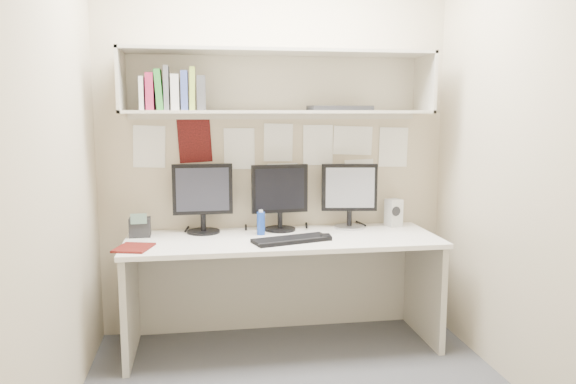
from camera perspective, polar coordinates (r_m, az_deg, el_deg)
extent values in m
cube|color=#B9AA8D|center=(3.89, -1.30, 4.76)|extent=(2.40, 0.02, 2.60)
cube|color=#B9AA8D|center=(1.93, 6.66, 1.26)|extent=(2.40, 0.02, 2.60)
cube|color=#B9AA8D|center=(2.94, -22.38, 3.05)|extent=(0.02, 2.00, 2.60)
cube|color=#B9AA8D|center=(3.34, 22.13, 3.60)|extent=(0.02, 2.00, 2.60)
cube|color=white|center=(3.62, -0.50, -4.86)|extent=(2.00, 0.70, 0.03)
cube|color=#BEB7A5|center=(4.03, -1.19, -8.88)|extent=(1.96, 0.02, 0.70)
cube|color=#BEB7A5|center=(3.69, -0.90, 8.15)|extent=(2.00, 0.38, 0.02)
cube|color=#BEB7A5|center=(3.71, -0.91, 14.03)|extent=(2.00, 0.38, 0.02)
cube|color=#BEB7A5|center=(3.87, -1.29, 10.96)|extent=(2.00, 0.02, 0.40)
cube|color=#BEB7A5|center=(3.69, -16.60, 10.77)|extent=(0.02, 0.38, 0.40)
cube|color=#BEB7A5|center=(3.96, 13.69, 10.67)|extent=(0.02, 0.38, 0.40)
cylinder|color=black|center=(3.79, -8.58, -4.00)|extent=(0.22, 0.22, 0.02)
cylinder|color=black|center=(3.78, -8.60, -3.08)|extent=(0.04, 0.04, 0.11)
cube|color=black|center=(3.76, -8.67, 0.28)|extent=(0.40, 0.04, 0.34)
cube|color=black|center=(3.74, -8.67, 0.24)|extent=(0.35, 0.01, 0.29)
cylinder|color=black|center=(3.83, -0.81, -3.79)|extent=(0.21, 0.21, 0.02)
cylinder|color=black|center=(3.82, -0.81, -2.90)|extent=(0.03, 0.03, 0.11)
cube|color=black|center=(3.79, -0.85, 0.34)|extent=(0.39, 0.07, 0.33)
cube|color=black|center=(3.77, -0.80, 0.30)|extent=(0.34, 0.03, 0.28)
cylinder|color=#A5A5AA|center=(3.93, 6.24, -3.54)|extent=(0.21, 0.21, 0.02)
cylinder|color=black|center=(3.91, 6.25, -2.68)|extent=(0.03, 0.03, 0.11)
cube|color=black|center=(3.89, 6.25, 0.46)|extent=(0.38, 0.09, 0.32)
cube|color=silver|center=(3.87, 6.33, 0.43)|extent=(0.33, 0.05, 0.28)
cube|color=black|center=(3.50, 0.36, -4.87)|extent=(0.51, 0.30, 0.02)
cube|color=black|center=(3.57, 3.86, -4.59)|extent=(0.06, 0.10, 0.03)
cube|color=#B4B4AF|center=(4.02, 10.67, -2.08)|extent=(0.12, 0.12, 0.19)
cylinder|color=black|center=(3.97, 10.92, -1.93)|extent=(0.07, 0.02, 0.07)
cylinder|color=#163798|center=(3.68, -2.77, -3.21)|extent=(0.05, 0.05, 0.15)
cylinder|color=white|center=(3.67, -2.78, -1.98)|extent=(0.03, 0.03, 0.02)
cube|color=#52110E|center=(3.44, -15.40, -5.48)|extent=(0.25, 0.27, 0.01)
cube|color=black|center=(3.76, -14.81, -3.47)|extent=(0.14, 0.12, 0.12)
cube|color=#4C6659|center=(3.68, -14.94, -2.65)|extent=(0.10, 0.01, 0.07)
cube|color=beige|center=(3.62, -14.59, 9.66)|extent=(0.03, 0.17, 0.20)
cube|color=maroon|center=(3.61, -13.82, 9.86)|extent=(0.05, 0.17, 0.23)
cube|color=#28782A|center=(3.61, -12.96, 10.07)|extent=(0.04, 0.17, 0.25)
cube|color=#4E4F53|center=(3.61, -12.23, 10.27)|extent=(0.03, 0.17, 0.27)
cube|color=beige|center=(3.61, -11.39, 9.88)|extent=(0.05, 0.17, 0.22)
cube|color=#344183|center=(3.60, -10.48, 10.08)|extent=(0.04, 0.17, 0.24)
cube|color=#89A135|center=(3.60, -9.70, 10.28)|extent=(0.03, 0.17, 0.26)
cube|color=#38383B|center=(3.60, -8.82, 9.89)|extent=(0.05, 0.17, 0.21)
cube|color=black|center=(3.77, 5.31, 8.49)|extent=(0.43, 0.20, 0.03)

